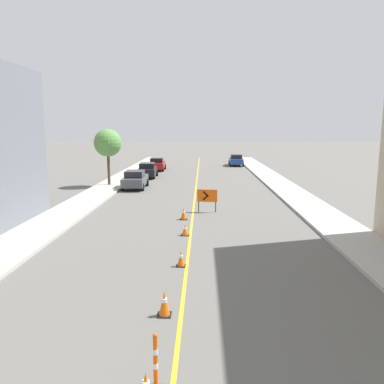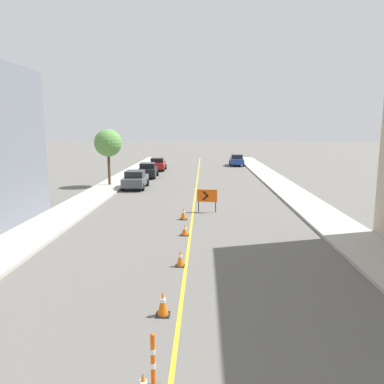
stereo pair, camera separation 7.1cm
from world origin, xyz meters
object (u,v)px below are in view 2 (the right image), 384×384
(delineator_post_front, at_px, (153,366))
(street_tree_left_near, at_px, (108,143))
(arrow_barricade_primary, at_px, (207,196))
(traffic_cone_third, at_px, (163,303))
(traffic_cone_farthest, at_px, (183,214))
(parked_car_curb_near, at_px, (135,179))
(parked_car_curb_far, at_px, (158,164))
(parked_car_curb_mid, at_px, (148,170))
(traffic_cone_fifth, at_px, (185,230))
(traffic_cone_fourth, at_px, (180,259))
(parked_car_opposite_side, at_px, (237,160))

(delineator_post_front, xyz_separation_m, street_tree_left_near, (-7.64, 26.88, 3.37))
(delineator_post_front, relative_size, arrow_barricade_primary, 0.87)
(traffic_cone_third, xyz_separation_m, street_tree_left_near, (-7.49, 23.78, 3.57))
(traffic_cone_farthest, height_order, delineator_post_front, delineator_post_front)
(delineator_post_front, height_order, parked_car_curb_near, parked_car_curb_near)
(traffic_cone_third, xyz_separation_m, delineator_post_front, (0.14, -3.10, 0.19))
(traffic_cone_farthest, bearing_deg, parked_car_curb_near, 113.33)
(parked_car_curb_far, bearing_deg, parked_car_curb_mid, -93.60)
(traffic_cone_fifth, bearing_deg, parked_car_curb_mid, 103.07)
(traffic_cone_fifth, bearing_deg, parked_car_curb_near, 109.34)
(traffic_cone_fourth, relative_size, parked_car_curb_mid, 0.14)
(traffic_cone_fifth, distance_m, street_tree_left_near, 17.86)
(parked_car_opposite_side, bearing_deg, parked_car_curb_far, -147.14)
(traffic_cone_farthest, bearing_deg, traffic_cone_third, -89.87)
(parked_car_opposite_side, bearing_deg, parked_car_curb_mid, -127.20)
(traffic_cone_fifth, bearing_deg, street_tree_left_near, 116.15)
(delineator_post_front, xyz_separation_m, parked_car_curb_near, (-5.02, 25.69, 0.25))
(parked_car_curb_mid, distance_m, parked_car_opposite_side, 16.93)
(parked_car_curb_near, relative_size, street_tree_left_near, 0.86)
(arrow_barricade_primary, distance_m, street_tree_left_near, 14.00)
(arrow_barricade_primary, bearing_deg, parked_car_opposite_side, 87.14)
(traffic_cone_third, bearing_deg, parked_car_curb_near, 102.18)
(traffic_cone_third, bearing_deg, traffic_cone_fourth, 86.28)
(parked_car_curb_far, bearing_deg, traffic_cone_third, -84.58)
(arrow_barricade_primary, bearing_deg, traffic_cone_fourth, -91.11)
(traffic_cone_fourth, bearing_deg, street_tree_left_near, 111.23)
(delineator_post_front, distance_m, arrow_barricade_primary, 16.49)
(traffic_cone_fifth, xyz_separation_m, arrow_barricade_primary, (1.15, 5.26, 0.74))
(delineator_post_front, bearing_deg, traffic_cone_fourth, 89.11)
(arrow_barricade_primary, distance_m, parked_car_curb_far, 24.27)
(parked_car_curb_mid, relative_size, street_tree_left_near, 0.87)
(delineator_post_front, relative_size, parked_car_curb_near, 0.29)
(traffic_cone_farthest, bearing_deg, parked_car_curb_far, 100.28)
(street_tree_left_near, bearing_deg, traffic_cone_fifth, -63.85)
(parked_car_curb_mid, height_order, parked_car_opposite_side, same)
(traffic_cone_fifth, distance_m, parked_car_curb_near, 15.39)
(delineator_post_front, relative_size, parked_car_opposite_side, 0.29)
(parked_car_curb_near, xyz_separation_m, parked_car_curb_far, (0.23, 14.26, 0.00))
(traffic_cone_third, bearing_deg, delineator_post_front, -87.36)
(traffic_cone_farthest, relative_size, parked_car_curb_mid, 0.16)
(parked_car_opposite_side, bearing_deg, delineator_post_front, -95.13)
(traffic_cone_third, distance_m, traffic_cone_fourth, 3.86)
(traffic_cone_farthest, height_order, parked_car_curb_mid, parked_car_curb_mid)
(parked_car_opposite_side, bearing_deg, street_tree_left_near, -122.63)
(traffic_cone_farthest, bearing_deg, parked_car_opposite_side, 79.63)
(delineator_post_front, relative_size, parked_car_curb_mid, 0.29)
(traffic_cone_fourth, relative_size, parked_car_curb_near, 0.14)
(arrow_barricade_primary, xyz_separation_m, parked_car_curb_near, (-6.24, 9.25, -0.21))
(traffic_cone_farthest, distance_m, arrow_barricade_primary, 2.52)
(parked_car_curb_near, bearing_deg, parked_car_curb_far, 87.79)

